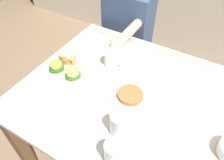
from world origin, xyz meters
name	(u,v)px	position (x,y,z in m)	size (l,w,h in m)	color
dining_table	(140,111)	(0.00, 0.00, 0.63)	(1.20, 0.90, 0.74)	silver
eggs_benedict_plate	(66,71)	(-0.42, -0.06, 0.77)	(0.27, 0.27, 0.09)	white
coffee_mug	(112,58)	(-0.25, 0.14, 0.79)	(0.11, 0.08, 0.09)	white
fork	(136,52)	(-0.18, 0.31, 0.74)	(0.15, 0.06, 0.00)	silver
water_glass_near	(113,154)	(0.04, -0.34, 0.79)	(0.07, 0.07, 0.11)	silver
water_glass_far	(119,125)	(-0.01, -0.22, 0.79)	(0.08, 0.08, 0.11)	silver
side_plate	(130,96)	(-0.05, -0.03, 0.75)	(0.20, 0.20, 0.04)	white
diner_person	(126,32)	(-0.40, 0.60, 0.65)	(0.34, 0.54, 1.14)	#33333D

